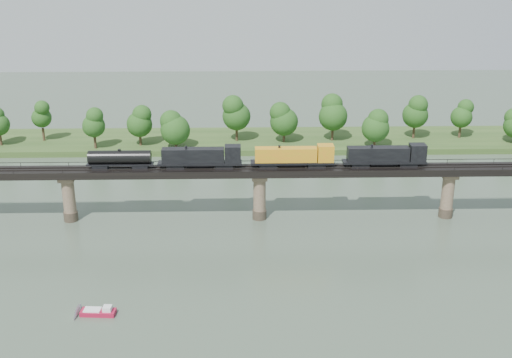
{
  "coord_description": "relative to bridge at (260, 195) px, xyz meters",
  "views": [
    {
      "loc": [
        -3.82,
        -95.66,
        55.07
      ],
      "look_at": [
        -0.74,
        30.0,
        9.0
      ],
      "focal_mm": 45.0,
      "sensor_mm": 36.0,
      "label": 1
    }
  ],
  "objects": [
    {
      "name": "far_treeline",
      "position": [
        -8.21,
        50.52,
        3.37
      ],
      "size": [
        289.06,
        17.54,
        13.6
      ],
      "color": "#382619",
      "rests_on": "far_bank"
    },
    {
      "name": "far_bank",
      "position": [
        0.0,
        55.0,
        -4.66
      ],
      "size": [
        300.0,
        24.0,
        1.6
      ],
      "primitive_type": "cube",
      "color": "#2E491D",
      "rests_on": "ground"
    },
    {
      "name": "bridge_superstructure",
      "position": [
        0.0,
        0.0,
        6.33
      ],
      "size": [
        220.0,
        4.9,
        0.75
      ],
      "color": "black",
      "rests_on": "bridge"
    },
    {
      "name": "motorboat",
      "position": [
        -26.56,
        -37.23,
        -4.93
      ],
      "size": [
        5.61,
        2.37,
        1.53
      ],
      "rotation": [
        0.0,
        0.0,
        -0.07
      ],
      "color": "maroon",
      "rests_on": "ground"
    },
    {
      "name": "ground",
      "position": [
        0.0,
        -30.0,
        -5.46
      ],
      "size": [
        400.0,
        400.0,
        0.0
      ],
      "primitive_type": "plane",
      "color": "#39493A",
      "rests_on": "ground"
    },
    {
      "name": "bridge",
      "position": [
        0.0,
        0.0,
        0.0
      ],
      "size": [
        236.0,
        30.0,
        11.5
      ],
      "color": "#473A2D",
      "rests_on": "ground"
    },
    {
      "name": "freight_train",
      "position": [
        0.57,
        0.0,
        8.35
      ],
      "size": [
        70.15,
        2.73,
        4.83
      ],
      "color": "black",
      "rests_on": "bridge"
    }
  ]
}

